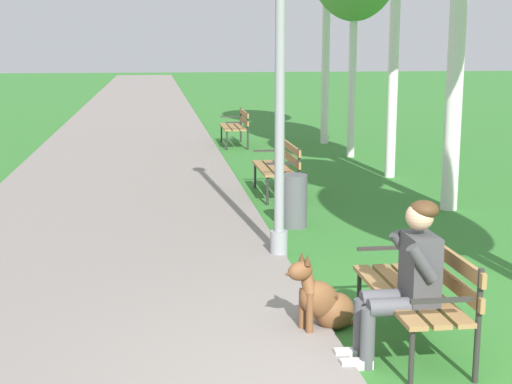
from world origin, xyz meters
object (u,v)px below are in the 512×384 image
(park_bench_far, at_px, (237,124))
(lamp_post_near, at_px, (280,44))
(park_bench_near, at_px, (420,285))
(park_bench_mid, at_px, (280,164))
(litter_bin, at_px, (294,201))
(dog_brown, at_px, (324,302))
(person_seated_on_near_bench, at_px, (406,275))

(park_bench_far, bearing_deg, lamp_post_near, -93.41)
(park_bench_near, relative_size, lamp_post_near, 0.33)
(park_bench_mid, xyz_separation_m, lamp_post_near, (-0.59, -3.47, 1.87))
(litter_bin, bearing_deg, lamp_post_near, -107.08)
(park_bench_near, xyz_separation_m, park_bench_far, (-0.11, 12.22, 0.00))
(park_bench_far, height_order, litter_bin, park_bench_far)
(dog_brown, height_order, lamp_post_near, lamp_post_near)
(person_seated_on_near_bench, relative_size, litter_bin, 1.79)
(park_bench_mid, bearing_deg, park_bench_far, 90.19)
(park_bench_far, relative_size, litter_bin, 2.14)
(person_seated_on_near_bench, relative_size, dog_brown, 1.55)
(lamp_post_near, xyz_separation_m, litter_bin, (0.42, 1.38, -2.03))
(park_bench_near, distance_m, dog_brown, 0.84)
(park_bench_near, distance_m, lamp_post_near, 3.37)
(person_seated_on_near_bench, xyz_separation_m, dog_brown, (-0.47, 0.67, -0.42))
(dog_brown, xyz_separation_m, lamp_post_near, (-0.00, 2.30, 2.12))
(lamp_post_near, bearing_deg, litter_bin, 72.92)
(park_bench_near, height_order, litter_bin, park_bench_near)
(park_bench_mid, bearing_deg, dog_brown, -95.79)
(park_bench_mid, bearing_deg, park_bench_near, -89.17)
(park_bench_far, bearing_deg, litter_bin, -91.00)
(lamp_post_near, bearing_deg, park_bench_mid, 80.40)
(park_bench_near, distance_m, person_seated_on_near_bench, 0.36)
(park_bench_far, bearing_deg, dog_brown, -92.74)
(person_seated_on_near_bench, bearing_deg, dog_brown, 124.82)
(person_seated_on_near_bench, bearing_deg, lamp_post_near, 98.97)
(park_bench_near, relative_size, person_seated_on_near_bench, 1.20)
(park_bench_near, height_order, lamp_post_near, lamp_post_near)
(park_bench_near, height_order, park_bench_far, same)
(person_seated_on_near_bench, bearing_deg, litter_bin, 90.58)
(litter_bin, bearing_deg, dog_brown, -96.56)
(person_seated_on_near_bench, height_order, litter_bin, person_seated_on_near_bench)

